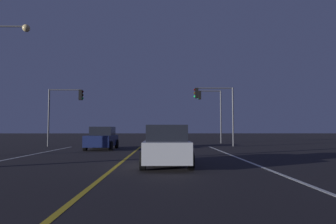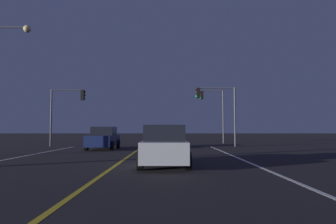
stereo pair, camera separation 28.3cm
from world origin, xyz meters
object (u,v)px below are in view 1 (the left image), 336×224
traffic_light_near_right (214,102)px  street_lamp_right_near (335,14)px  traffic_light_near_left (66,104)px  traffic_light_far_right (210,104)px  car_oncoming (102,138)px  car_lead_same_lane (167,146)px

traffic_light_near_right → street_lamp_right_near: (1.17, -16.60, 1.41)m
traffic_light_near_left → traffic_light_far_right: 14.66m
car_oncoming → traffic_light_far_right: size_ratio=0.76×
street_lamp_right_near → traffic_light_near_right: bearing=-86.0°
car_lead_same_lane → traffic_light_near_right: 14.64m
traffic_light_near_right → car_lead_same_lane: bearing=72.3°
traffic_light_near_left → street_lamp_right_near: 21.92m
street_lamp_right_near → car_lead_same_lane: bearing=-28.3°
car_lead_same_lane → traffic_light_near_right: (4.35, 13.64, 3.09)m
traffic_light_near_right → traffic_light_near_left: size_ratio=1.04×
traffic_light_near_right → traffic_light_far_right: 5.53m
car_lead_same_lane → street_lamp_right_near: street_lamp_right_near is taller
car_oncoming → traffic_light_far_right: bearing=133.2°
traffic_light_near_right → traffic_light_near_left: 13.05m
traffic_light_near_right → street_lamp_right_near: 16.70m
car_lead_same_lane → traffic_light_far_right: bearing=-14.3°
car_lead_same_lane → street_lamp_right_near: (5.52, -2.97, 4.50)m
traffic_light_far_right → street_lamp_right_near: size_ratio=0.67×
traffic_light_near_right → traffic_light_near_left: bearing=0.0°
traffic_light_near_left → car_lead_same_lane: bearing=-57.5°
car_lead_same_lane → traffic_light_near_left: size_ratio=0.86×
car_oncoming → street_lamp_right_near: street_lamp_right_near is taller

